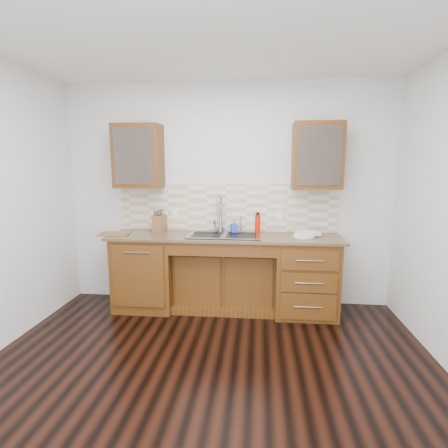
# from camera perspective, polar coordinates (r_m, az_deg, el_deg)

# --- Properties ---
(ground) EXTENTS (4.00, 3.50, 0.10)m
(ground) POSITION_cam_1_polar(r_m,az_deg,el_deg) (3.13, -2.85, -24.83)
(ground) COLOR black
(ceiling) EXTENTS (4.00, 3.50, 0.10)m
(ceiling) POSITION_cam_1_polar(r_m,az_deg,el_deg) (2.79, -3.40, 31.30)
(ceiling) COLOR white
(ceiling) RESTS_ON wall_back
(wall_back) EXTENTS (4.00, 0.10, 2.70)m
(wall_back) POSITION_cam_1_polar(r_m,az_deg,el_deg) (4.39, 0.53, 4.72)
(wall_back) COLOR silver
(wall_back) RESTS_ON ground
(wall_front) EXTENTS (4.00, 0.10, 2.70)m
(wall_front) POSITION_cam_1_polar(r_m,az_deg,el_deg) (0.93, -20.98, -14.21)
(wall_front) COLOR silver
(wall_front) RESTS_ON ground
(base_cabinet_left) EXTENTS (0.70, 0.62, 0.88)m
(base_cabinet_left) POSITION_cam_1_polar(r_m,az_deg,el_deg) (4.41, -12.45, -7.56)
(base_cabinet_left) COLOR #593014
(base_cabinet_left) RESTS_ON ground
(base_cabinet_center) EXTENTS (1.20, 0.44, 0.70)m
(base_cabinet_center) POSITION_cam_1_polar(r_m,az_deg,el_deg) (4.33, 0.18, -8.90)
(base_cabinet_center) COLOR #593014
(base_cabinet_center) RESTS_ON ground
(base_cabinet_right) EXTENTS (0.70, 0.62, 0.88)m
(base_cabinet_right) POSITION_cam_1_polar(r_m,az_deg,el_deg) (4.23, 13.11, -8.31)
(base_cabinet_right) COLOR #593014
(base_cabinet_right) RESTS_ON ground
(countertop) EXTENTS (2.70, 0.65, 0.03)m
(countertop) POSITION_cam_1_polar(r_m,az_deg,el_deg) (4.08, 0.04, -2.09)
(countertop) COLOR #84705B
(countertop) RESTS_ON base_cabinet_left
(backsplash) EXTENTS (2.70, 0.02, 0.59)m
(backsplash) POSITION_cam_1_polar(r_m,az_deg,el_deg) (4.34, 0.45, 2.75)
(backsplash) COLOR beige
(backsplash) RESTS_ON wall_back
(sink) EXTENTS (0.84, 0.46, 0.19)m
(sink) POSITION_cam_1_polar(r_m,az_deg,el_deg) (4.08, 0.01, -3.09)
(sink) COLOR #9E9EA5
(sink) RESTS_ON countertop
(faucet) EXTENTS (0.04, 0.04, 0.40)m
(faucet) POSITION_cam_1_polar(r_m,az_deg,el_deg) (4.26, -0.61, 1.34)
(faucet) COLOR #999993
(faucet) RESTS_ON countertop
(filter_tap) EXTENTS (0.02, 0.02, 0.24)m
(filter_tap) POSITION_cam_1_polar(r_m,az_deg,el_deg) (4.27, 2.74, 0.24)
(filter_tap) COLOR #999993
(filter_tap) RESTS_ON countertop
(upper_cabinet_left) EXTENTS (0.55, 0.34, 0.75)m
(upper_cabinet_left) POSITION_cam_1_polar(r_m,az_deg,el_deg) (4.38, -13.79, 10.67)
(upper_cabinet_left) COLOR #593014
(upper_cabinet_left) RESTS_ON wall_back
(upper_cabinet_right) EXTENTS (0.55, 0.34, 0.75)m
(upper_cabinet_right) POSITION_cam_1_polar(r_m,az_deg,el_deg) (4.19, 14.97, 10.69)
(upper_cabinet_right) COLOR #593014
(upper_cabinet_right) RESTS_ON wall_back
(outlet_left) EXTENTS (0.08, 0.01, 0.12)m
(outlet_left) POSITION_cam_1_polar(r_m,az_deg,el_deg) (4.45, -7.94, 1.72)
(outlet_left) COLOR white
(outlet_left) RESTS_ON backsplash
(outlet_right) EXTENTS (0.08, 0.01, 0.12)m
(outlet_right) POSITION_cam_1_polar(r_m,az_deg,el_deg) (4.33, 9.03, 1.48)
(outlet_right) COLOR white
(outlet_right) RESTS_ON backsplash
(soap_bottle) EXTENTS (0.09, 0.10, 0.16)m
(soap_bottle) POSITION_cam_1_polar(r_m,az_deg,el_deg) (4.23, 1.65, -0.37)
(soap_bottle) COLOR blue
(soap_bottle) RESTS_ON countertop
(water_bottle) EXTENTS (0.07, 0.07, 0.23)m
(water_bottle) POSITION_cam_1_polar(r_m,az_deg,el_deg) (4.20, 5.50, -0.02)
(water_bottle) COLOR red
(water_bottle) RESTS_ON countertop
(plate) EXTENTS (0.28, 0.28, 0.01)m
(plate) POSITION_cam_1_polar(r_m,az_deg,el_deg) (4.08, 12.85, -2.02)
(plate) COLOR silver
(plate) RESTS_ON countertop
(dish_towel) EXTENTS (0.31, 0.27, 0.04)m
(dish_towel) POSITION_cam_1_polar(r_m,az_deg,el_deg) (4.14, 13.53, -1.48)
(dish_towel) COLOR beige
(dish_towel) RESTS_ON plate
(knife_block) EXTENTS (0.15, 0.20, 0.20)m
(knife_block) POSITION_cam_1_polar(r_m,az_deg,el_deg) (4.39, -10.50, 0.12)
(knife_block) COLOR brown
(knife_block) RESTS_ON countertop
(cutting_board) EXTENTS (0.36, 0.27, 0.02)m
(cutting_board) POSITION_cam_1_polar(r_m,az_deg,el_deg) (4.34, -17.48, -1.54)
(cutting_board) COLOR olive
(cutting_board) RESTS_ON countertop
(cup_left_a) EXTENTS (0.17, 0.17, 0.11)m
(cup_left_a) POSITION_cam_1_polar(r_m,az_deg,el_deg) (4.40, -14.27, 10.04)
(cup_left_a) COLOR white
(cup_left_a) RESTS_ON upper_cabinet_left
(cup_left_b) EXTENTS (0.14, 0.14, 0.10)m
(cup_left_b) POSITION_cam_1_polar(r_m,az_deg,el_deg) (4.37, -13.19, 10.06)
(cup_left_b) COLOR white
(cup_left_b) RESTS_ON upper_cabinet_left
(cup_right_a) EXTENTS (0.15, 0.15, 0.10)m
(cup_right_a) POSITION_cam_1_polar(r_m,az_deg,el_deg) (4.18, 14.15, 10.07)
(cup_right_a) COLOR white
(cup_right_a) RESTS_ON upper_cabinet_right
(cup_right_b) EXTENTS (0.14, 0.14, 0.10)m
(cup_right_b) POSITION_cam_1_polar(r_m,az_deg,el_deg) (4.20, 16.30, 9.94)
(cup_right_b) COLOR silver
(cup_right_b) RESTS_ON upper_cabinet_right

